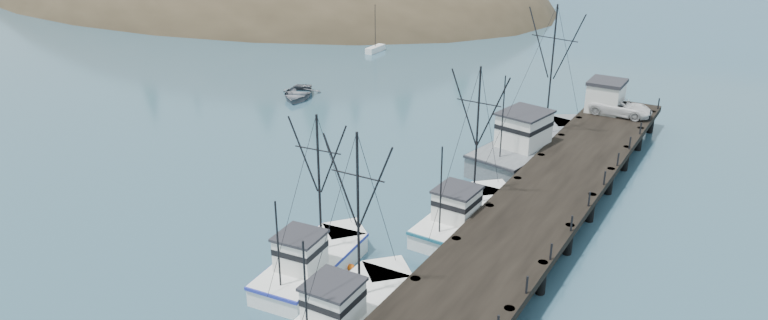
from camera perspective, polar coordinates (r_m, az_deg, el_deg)
ground at (r=42.41m, az=-11.91°, el=-8.30°), size 400.00×400.00×0.00m
pier at (r=47.95m, az=13.95°, el=-2.43°), size 6.00×44.00×2.00m
headland at (r=147.52m, az=-13.15°, el=11.87°), size 134.80×78.00×51.00m
moored_sailboats at (r=102.99m, az=-3.56°, el=10.73°), size 18.61×18.15×6.35m
trawler_near at (r=35.95m, az=-2.87°, el=-12.43°), size 3.56×10.33×10.63m
trawler_mid at (r=40.13m, az=-5.84°, el=-8.45°), size 3.99×9.81×9.89m
trawler_far at (r=45.47m, az=6.87°, el=-4.54°), size 3.77×10.62×10.96m
work_vessel at (r=56.86m, az=12.50°, el=1.22°), size 6.88×15.20×12.72m
pier_shed at (r=64.07m, az=17.99°, el=5.14°), size 3.00×3.20×2.80m
pickup_truck at (r=63.49m, az=19.10°, el=4.20°), size 5.31×2.46×1.47m
motorboat at (r=72.44m, az=-7.20°, el=5.20°), size 6.19×7.05×1.21m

